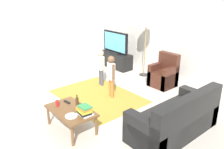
# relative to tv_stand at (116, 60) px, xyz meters

# --- Properties ---
(ground) EXTENTS (7.80, 7.80, 0.00)m
(ground) POSITION_rel_tv_stand_xyz_m (1.81, -2.30, -0.24)
(ground) COLOR beige
(wall_back) EXTENTS (6.00, 0.12, 2.70)m
(wall_back) POSITION_rel_tv_stand_xyz_m (1.81, 0.70, 1.11)
(wall_back) COLOR silver
(wall_back) RESTS_ON ground
(wall_left) EXTENTS (0.12, 6.00, 2.70)m
(wall_left) POSITION_rel_tv_stand_xyz_m (-1.19, -2.30, 1.11)
(wall_left) COLOR silver
(wall_left) RESTS_ON ground
(area_rug) EXTENTS (2.20, 1.60, 0.01)m
(area_rug) POSITION_rel_tv_stand_xyz_m (1.44, -1.84, -0.24)
(area_rug) COLOR #B28C33
(area_rug) RESTS_ON ground
(tv_stand) EXTENTS (1.20, 0.44, 0.50)m
(tv_stand) POSITION_rel_tv_stand_xyz_m (0.00, 0.00, 0.00)
(tv_stand) COLOR black
(tv_stand) RESTS_ON ground
(tv) EXTENTS (1.10, 0.28, 0.71)m
(tv) POSITION_rel_tv_stand_xyz_m (-0.00, -0.02, 0.60)
(tv) COLOR black
(tv) RESTS_ON tv_stand
(couch) EXTENTS (0.80, 1.80, 0.86)m
(couch) POSITION_rel_tv_stand_xyz_m (3.67, -1.72, 0.05)
(couch) COLOR black
(couch) RESTS_ON ground
(armchair) EXTENTS (0.60, 0.60, 0.90)m
(armchair) POSITION_rel_tv_stand_xyz_m (2.05, -0.04, 0.05)
(armchair) COLOR #472319
(armchair) RESTS_ON ground
(floor_lamp) EXTENTS (0.36, 0.36, 1.78)m
(floor_lamp) POSITION_rel_tv_stand_xyz_m (1.14, 0.15, 1.30)
(floor_lamp) COLOR #262626
(floor_lamp) RESTS_ON ground
(child_near_tv) EXTENTS (0.33, 0.16, 0.99)m
(child_near_tv) POSITION_rel_tv_stand_xyz_m (0.91, -1.33, 0.35)
(child_near_tv) COLOR #4C4C59
(child_near_tv) RESTS_ON ground
(child_center) EXTENTS (0.34, 0.19, 1.05)m
(child_center) POSITION_rel_tv_stand_xyz_m (1.66, -1.60, 0.39)
(child_center) COLOR orange
(child_center) RESTS_ON ground
(coffee_table) EXTENTS (1.00, 0.60, 0.42)m
(coffee_table) POSITION_rel_tv_stand_xyz_m (2.27, -3.10, 0.13)
(coffee_table) COLOR brown
(coffee_table) RESTS_ON ground
(book_stack) EXTENTS (0.29, 0.23, 0.17)m
(book_stack) POSITION_rel_tv_stand_xyz_m (2.59, -3.01, 0.26)
(book_stack) COLOR white
(book_stack) RESTS_ON coffee_table
(bottle) EXTENTS (0.06, 0.06, 0.29)m
(bottle) POSITION_rel_tv_stand_xyz_m (2.32, -2.98, 0.29)
(bottle) COLOR #4C3319
(bottle) RESTS_ON coffee_table
(tv_remote) EXTENTS (0.17, 0.06, 0.02)m
(tv_remote) POSITION_rel_tv_stand_xyz_m (1.97, -3.00, 0.19)
(tv_remote) COLOR black
(tv_remote) RESTS_ON coffee_table
(soda_can) EXTENTS (0.07, 0.07, 0.12)m
(soda_can) POSITION_rel_tv_stand_xyz_m (1.99, -3.22, 0.24)
(soda_can) COLOR red
(soda_can) RESTS_ON coffee_table
(plate) EXTENTS (0.22, 0.22, 0.02)m
(plate) POSITION_rel_tv_stand_xyz_m (2.49, -3.22, 0.18)
(plate) COLOR white
(plate) RESTS_ON coffee_table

